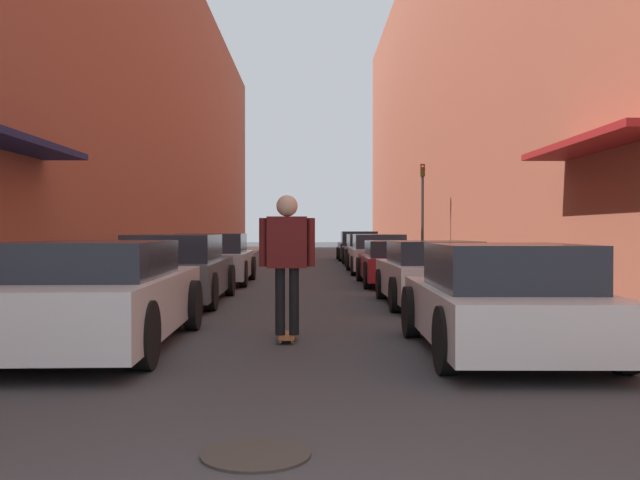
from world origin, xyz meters
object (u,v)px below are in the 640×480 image
object	(u,v)px
parked_car_left_1	(177,270)
manhole_cover	(256,454)
parked_car_left_2	(214,259)
parked_car_right_1	(432,274)
parked_car_left_0	(100,295)
parked_car_right_0	(503,301)
parked_car_right_3	(378,254)
parked_car_right_4	(368,250)
parked_car_right_2	(397,263)
traffic_light	(422,204)
skateboarder	(287,251)
parked_car_right_5	(358,247)

from	to	relation	value
parked_car_left_1	manhole_cover	size ratio (longest dim) A/B	6.74
parked_car_left_2	parked_car_right_1	size ratio (longest dim) A/B	1.09
parked_car_left_0	parked_car_right_0	xyz separation A→B (m)	(4.80, -0.50, -0.03)
parked_car_right_0	parked_car_left_0	bearing A→B (deg)	174.01
parked_car_right_3	parked_car_right_4	size ratio (longest dim) A/B	1.12
parked_car_right_0	parked_car_right_2	distance (m)	10.50
parked_car_left_2	parked_car_right_4	xyz separation A→B (m)	(5.00, 9.91, -0.03)
parked_car_left_2	parked_car_right_3	size ratio (longest dim) A/B	0.96
parked_car_left_2	parked_car_right_1	bearing A→B (deg)	-49.16
parked_car_right_1	parked_car_right_3	distance (m)	10.38
parked_car_right_2	parked_car_right_4	bearing A→B (deg)	89.36
parked_car_left_1	traffic_light	xyz separation A→B (m)	(6.75, 11.96, 1.76)
parked_car_left_1	parked_car_right_0	world-z (taller)	parked_car_left_1
parked_car_right_4	manhole_cover	size ratio (longest dim) A/B	5.77
parked_car_right_3	parked_car_right_1	bearing A→B (deg)	-89.81
skateboarder	parked_car_right_3	bearing A→B (deg)	80.03
parked_car_left_2	skateboarder	xyz separation A→B (m)	(2.30, -10.02, 0.52)
parked_car_right_1	parked_car_left_2	bearing A→B (deg)	130.84
parked_car_left_2	traffic_light	world-z (taller)	traffic_light
parked_car_left_1	parked_car_left_2	xyz separation A→B (m)	(0.03, 5.18, -0.00)
parked_car_left_1	parked_car_right_2	size ratio (longest dim) A/B	1.09
parked_car_left_0	parked_car_right_1	bearing A→B (deg)	44.77
parked_car_left_1	traffic_light	world-z (taller)	traffic_light
parked_car_right_3	parked_car_right_4	world-z (taller)	parked_car_right_3
parked_car_left_0	parked_car_right_1	xyz separation A→B (m)	(4.88, 4.84, -0.04)
parked_car_right_0	parked_car_right_3	bearing A→B (deg)	89.80
manhole_cover	skateboarder	bearing A→B (deg)	89.44
parked_car_left_0	parked_car_left_2	xyz separation A→B (m)	(-0.04, 10.54, 0.01)
parked_car_right_1	parked_car_right_2	distance (m)	5.15
parked_car_right_4	manhole_cover	distance (m)	24.81
parked_car_left_2	parked_car_right_4	size ratio (longest dim) A/B	1.08
parked_car_right_2	skateboarder	world-z (taller)	skateboarder
parked_car_left_0	manhole_cover	xyz separation A→B (m)	(2.22, -4.20, -0.63)
parked_car_right_3	manhole_cover	distance (m)	19.61
parked_car_right_4	traffic_light	distance (m)	4.00
parked_car_left_1	parked_car_right_4	world-z (taller)	parked_car_left_1
parked_car_right_4	parked_car_right_5	distance (m)	4.98
parked_car_right_1	traffic_light	size ratio (longest dim) A/B	1.07
parked_car_right_5	parked_car_left_2	bearing A→B (deg)	-108.31
parked_car_left_0	parked_car_right_0	size ratio (longest dim) A/B	1.19
parked_car_right_0	traffic_light	xyz separation A→B (m)	(1.89, 17.82, 1.80)
parked_car_left_0	parked_car_left_2	size ratio (longest dim) A/B	1.10
skateboarder	parked_car_left_0	bearing A→B (deg)	-167.02
parked_car_left_0	parked_car_right_2	xyz separation A→B (m)	(4.84, 9.99, -0.07)
parked_car_left_0	skateboarder	world-z (taller)	skateboarder
parked_car_right_2	parked_car_right_1	bearing A→B (deg)	-89.54
parked_car_right_0	traffic_light	world-z (taller)	traffic_light
parked_car_right_2	skateboarder	distance (m)	9.83
parked_car_right_2	parked_car_right_4	distance (m)	10.46
parked_car_left_2	parked_car_right_3	xyz separation A→B (m)	(4.89, 4.68, -0.02)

